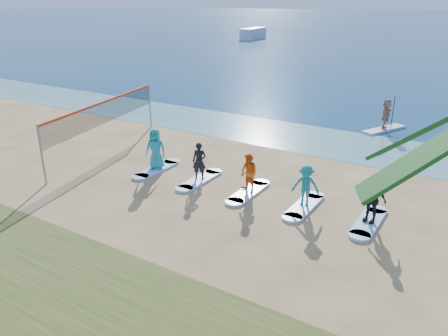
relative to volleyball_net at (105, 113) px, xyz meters
The scene contains 16 objects.
ground 8.02m from the volleyball_net, 26.08° to the right, with size 600.00×600.00×0.00m, color tan.
shallow_water 10.13m from the volleyball_net, 45.32° to the left, with size 600.00×600.00×0.00m, color teal.
volleyball_net is the anchor object (origin of this frame).
paddleboard 15.40m from the volleyball_net, 45.34° to the left, with size 0.70×3.00×0.12m, color silver.
paddleboarder 15.31m from the volleyball_net, 45.34° to the left, with size 1.56×0.50×1.68m, color tan.
boat_offshore_a 65.76m from the volleyball_net, 112.20° to the left, with size 2.25×7.55×1.94m, color silver.
surfboard_0 4.30m from the volleyball_net, 11.98° to the right, with size 0.70×2.20×0.09m, color #A4D3FF.
student_0 3.99m from the volleyball_net, 11.98° to the right, with size 0.88×0.57×1.79m, color teal.
surfboard_1 6.42m from the volleyball_net, ahead, with size 0.70×2.20×0.09m, color #A4D3FF.
student_1 6.23m from the volleyball_net, ahead, with size 0.56×0.37×1.55m, color black.
surfboard_2 8.63m from the volleyball_net, ahead, with size 0.70×2.20×0.09m, color #A4D3FF.
student_2 8.49m from the volleyball_net, ahead, with size 0.73×0.57×1.50m, color orange.
surfboard_3 10.87m from the volleyball_net, ahead, with size 0.70×2.20×0.09m, color #A4D3FF.
student_3 10.76m from the volleyball_net, ahead, with size 0.98×0.56×1.52m, color teal.
surfboard_4 13.13m from the volleyball_net, ahead, with size 0.70×2.20×0.09m, color #A4D3FF.
student_4 13.03m from the volleyball_net, ahead, with size 0.96×0.40×1.64m, color black.
Camera 1 is at (8.73, -10.89, 7.00)m, focal length 35.00 mm.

